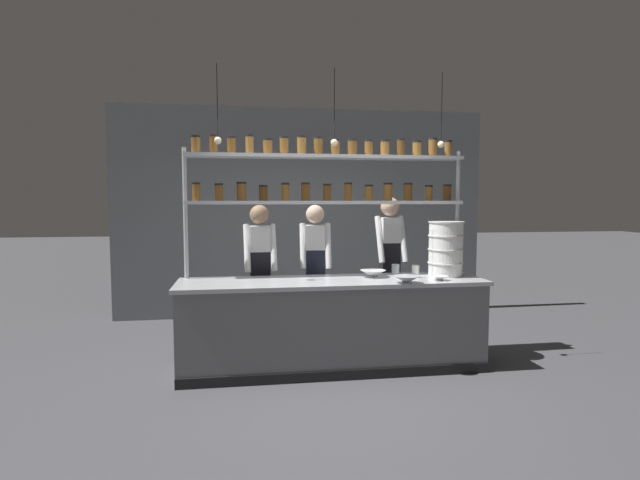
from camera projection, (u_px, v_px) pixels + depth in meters
ground_plane at (332, 368)px, 5.14m from camera, size 40.00×40.00×0.00m
back_wall at (303, 213)px, 7.47m from camera, size 5.51×0.12×3.08m
prep_counter at (332, 324)px, 5.10m from camera, size 3.11×0.76×0.92m
spice_shelf_unit at (327, 181)px, 5.31m from camera, size 3.00×0.28×2.41m
chef_left at (260, 269)px, 5.57m from camera, size 0.37×0.30×1.68m
chef_center at (315, 266)px, 5.78m from camera, size 0.37×0.30×1.67m
chef_right at (390, 258)px, 6.00m from camera, size 0.37×0.31×1.76m
container_stack at (446, 249)px, 5.31m from camera, size 0.38×0.38×0.58m
prep_bowl_near_left at (406, 280)px, 4.86m from camera, size 0.26×0.26×0.07m
prep_bowl_center_front at (373, 274)px, 5.24m from camera, size 0.27×0.27×0.07m
prep_bowl_center_back at (440, 278)px, 5.03m from camera, size 0.17×0.17×0.05m
serving_cup_front at (415, 270)px, 5.45m from camera, size 0.08×0.08×0.10m
serving_cup_by_board at (395, 269)px, 5.44m from camera, size 0.08×0.08×0.11m
pendant_light_row at (334, 138)px, 4.95m from camera, size 2.33×0.07×0.76m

